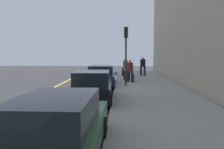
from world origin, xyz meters
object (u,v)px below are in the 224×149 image
at_px(parked_car_navy, 101,76).
at_px(traffic_light_pole, 126,46).
at_px(pedestrian_black_coat, 143,66).
at_px(pedestrian_olive_coat, 125,67).
at_px(parked_car_black, 92,87).
at_px(parked_car_green, 55,131).
at_px(rolling_suitcase, 133,78).
at_px(pedestrian_burgundy_coat, 130,70).
at_px(pedestrian_brown_coat, 127,69).

distance_m(parked_car_navy, traffic_light_pole, 2.74).
distance_m(parked_car_navy, pedestrian_black_coat, 8.04).
bearing_deg(pedestrian_olive_coat, parked_car_black, 171.97).
relative_size(parked_car_green, rolling_suitcase, 5.02).
height_order(parked_car_green, rolling_suitcase, parked_car_green).
bearing_deg(pedestrian_black_coat, pedestrian_olive_coat, 108.18).
bearing_deg(pedestrian_black_coat, pedestrian_burgundy_coat, 164.64).
relative_size(pedestrian_olive_coat, pedestrian_brown_coat, 1.00).
xyz_separation_m(parked_car_green, pedestrian_olive_coat, (18.60, -1.67, 0.29)).
bearing_deg(rolling_suitcase, pedestrian_olive_coat, 6.19).
distance_m(parked_car_black, traffic_light_pole, 5.52).
xyz_separation_m(pedestrian_black_coat, rolling_suitcase, (-5.62, 1.26, -0.69)).
xyz_separation_m(pedestrian_burgundy_coat, pedestrian_black_coat, (5.26, -1.45, 0.08)).
distance_m(pedestrian_olive_coat, pedestrian_brown_coat, 3.49).
relative_size(parked_car_black, pedestrian_burgundy_coat, 2.51).
height_order(parked_car_navy, pedestrian_burgundy_coat, pedestrian_burgundy_coat).
bearing_deg(pedestrian_olive_coat, parked_car_green, 174.88).
bearing_deg(traffic_light_pole, pedestrian_brown_coat, -2.29).
height_order(pedestrian_olive_coat, pedestrian_black_coat, pedestrian_black_coat).
relative_size(parked_car_green, pedestrian_olive_coat, 2.85).
bearing_deg(parked_car_green, pedestrian_olive_coat, -5.12).
relative_size(traffic_light_pole, rolling_suitcase, 4.12).
xyz_separation_m(parked_car_navy, pedestrian_brown_coat, (3.14, -1.85, 0.29)).
bearing_deg(parked_car_green, pedestrian_black_coat, -10.24).
distance_m(parked_car_green, pedestrian_burgundy_coat, 14.08).
relative_size(parked_car_green, parked_car_black, 1.12).
relative_size(pedestrian_brown_coat, traffic_light_pole, 0.43).
xyz_separation_m(parked_car_black, rolling_suitcase, (6.98, -2.24, -0.31)).
relative_size(pedestrian_burgundy_coat, traffic_light_pole, 0.43).
bearing_deg(parked_car_green, rolling_suitcase, -9.25).
height_order(parked_car_navy, pedestrian_black_coat, pedestrian_black_coat).
distance_m(pedestrian_olive_coat, rolling_suitcase, 5.09).
bearing_deg(traffic_light_pole, parked_car_green, 171.78).
bearing_deg(parked_car_navy, parked_car_black, -179.77).
height_order(pedestrian_burgundy_coat, traffic_light_pole, traffic_light_pole).
xyz_separation_m(parked_car_green, parked_car_navy, (11.97, 0.05, -0.00)).
height_order(parked_car_navy, rolling_suitcase, parked_car_navy).
height_order(traffic_light_pole, rolling_suitcase, traffic_light_pole).
height_order(parked_car_green, pedestrian_black_coat, pedestrian_black_coat).
distance_m(pedestrian_burgundy_coat, rolling_suitcase, 0.73).
height_order(parked_car_black, parked_car_navy, same).
bearing_deg(pedestrian_olive_coat, pedestrian_black_coat, -71.82).
bearing_deg(pedestrian_burgundy_coat, parked_car_navy, 133.38).
height_order(parked_car_black, pedestrian_brown_coat, pedestrian_brown_coat).
relative_size(parked_car_green, traffic_light_pole, 1.22).
distance_m(parked_car_navy, pedestrian_brown_coat, 3.66).
relative_size(pedestrian_black_coat, traffic_light_pole, 0.47).
bearing_deg(pedestrian_olive_coat, rolling_suitcase, -173.81).
relative_size(parked_car_black, pedestrian_olive_coat, 2.55).
bearing_deg(parked_car_black, pedestrian_burgundy_coat, -15.61).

